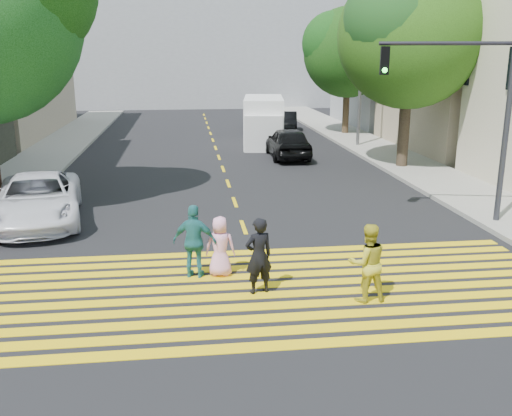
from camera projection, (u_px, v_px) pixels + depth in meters
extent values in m
plane|color=black|center=(275.00, 316.00, 11.24)|extent=(120.00, 120.00, 0.00)
cube|color=gray|center=(60.00, 147.00, 31.28)|extent=(3.00, 40.00, 0.15)
cube|color=gray|center=(405.00, 163.00, 26.60)|extent=(3.00, 60.00, 0.15)
cube|color=maroon|center=(2.00, 233.00, 16.14)|extent=(0.20, 8.00, 0.16)
cube|color=yellow|center=(285.00, 345.00, 10.08)|extent=(13.40, 0.35, 0.01)
cube|color=yellow|center=(280.00, 331.00, 10.61)|extent=(13.40, 0.35, 0.01)
cube|color=yellow|center=(276.00, 318.00, 11.14)|extent=(13.40, 0.35, 0.01)
cube|color=yellow|center=(271.00, 306.00, 11.67)|extent=(13.40, 0.35, 0.01)
cube|color=yellow|center=(268.00, 295.00, 12.19)|extent=(13.40, 0.35, 0.01)
cube|color=yellow|center=(264.00, 285.00, 12.72)|extent=(13.40, 0.35, 0.01)
cube|color=yellow|center=(261.00, 276.00, 13.25)|extent=(13.40, 0.35, 0.01)
cube|color=yellow|center=(258.00, 267.00, 13.77)|extent=(13.40, 0.35, 0.01)
cube|color=yellow|center=(255.00, 259.00, 14.30)|extent=(13.40, 0.35, 0.01)
cube|color=yellow|center=(252.00, 252.00, 14.83)|extent=(13.40, 0.35, 0.01)
cube|color=yellow|center=(244.00, 227.00, 16.98)|extent=(0.12, 1.40, 0.01)
cube|color=yellow|center=(235.00, 202.00, 19.86)|extent=(0.12, 1.40, 0.01)
cube|color=yellow|center=(228.00, 183.00, 22.73)|extent=(0.12, 1.40, 0.01)
cube|color=yellow|center=(223.00, 169.00, 25.60)|extent=(0.12, 1.40, 0.01)
cube|color=yellow|center=(219.00, 157.00, 28.48)|extent=(0.12, 1.40, 0.01)
cube|color=yellow|center=(216.00, 148.00, 31.35)|extent=(0.12, 1.40, 0.01)
cube|color=yellow|center=(213.00, 140.00, 34.23)|extent=(0.12, 1.40, 0.01)
cube|color=yellow|center=(210.00, 133.00, 37.10)|extent=(0.12, 1.40, 0.01)
cube|color=yellow|center=(208.00, 128.00, 39.97)|extent=(0.12, 1.40, 0.01)
cube|color=yellow|center=(207.00, 123.00, 42.85)|extent=(0.12, 1.40, 0.01)
cube|color=yellow|center=(205.00, 118.00, 45.72)|extent=(0.12, 1.40, 0.01)
cube|color=yellow|center=(204.00, 115.00, 48.59)|extent=(0.12, 1.40, 0.01)
cube|color=tan|center=(501.00, 54.00, 29.92)|extent=(10.00, 10.00, 10.00)
cube|color=gray|center=(418.00, 54.00, 40.46)|extent=(10.00, 10.00, 10.00)
cube|color=gray|center=(199.00, 44.00, 55.65)|extent=(30.00, 8.00, 12.00)
cylinder|color=black|center=(404.00, 132.00, 25.24)|extent=(0.64, 0.64, 3.28)
sphere|color=#1D3C0E|center=(410.00, 36.00, 24.17)|extent=(8.13, 8.13, 6.17)
sphere|color=#32651D|center=(427.00, 14.00, 24.81)|extent=(6.10, 6.10, 4.63)
sphere|color=#15501D|center=(396.00, 19.00, 23.29)|extent=(5.69, 5.69, 4.32)
cylinder|color=#30271B|center=(346.00, 112.00, 36.04)|extent=(0.43, 0.43, 2.89)
sphere|color=black|center=(348.00, 53.00, 35.09)|extent=(5.91, 5.91, 5.50)
sphere|color=#114D0D|center=(365.00, 39.00, 35.18)|extent=(4.43, 4.43, 4.13)
sphere|color=black|center=(333.00, 43.00, 34.72)|extent=(4.14, 4.14, 3.85)
imported|color=black|center=(259.00, 256.00, 12.11)|extent=(0.70, 0.56, 1.68)
imported|color=gold|center=(367.00, 263.00, 11.73)|extent=(0.84, 0.67, 1.67)
imported|color=#F6A4CE|center=(220.00, 246.00, 13.12)|extent=(0.75, 0.54, 1.42)
imported|color=#267277|center=(195.00, 242.00, 12.98)|extent=(1.08, 0.67, 1.72)
imported|color=white|center=(38.00, 199.00, 17.28)|extent=(3.24, 5.61, 1.47)
imported|color=black|center=(288.00, 143.00, 28.12)|extent=(1.85, 4.54, 1.54)
imported|color=gray|center=(262.00, 117.00, 39.87)|extent=(2.76, 5.23, 1.44)
imported|color=black|center=(286.00, 122.00, 37.91)|extent=(2.02, 4.08, 1.29)
cube|color=white|center=(263.00, 121.00, 32.32)|extent=(2.80, 5.54, 2.65)
cube|color=silver|center=(264.00, 133.00, 30.17)|extent=(2.17, 1.53, 1.91)
cylinder|color=black|center=(248.00, 143.00, 30.74)|extent=(0.36, 0.77, 0.74)
cylinder|color=black|center=(279.00, 143.00, 30.72)|extent=(0.36, 0.77, 0.74)
cylinder|color=black|center=(249.00, 133.00, 34.42)|extent=(0.36, 0.77, 0.74)
cylinder|color=black|center=(277.00, 133.00, 34.41)|extent=(0.36, 0.77, 0.74)
cylinder|color=#2E2F36|center=(506.00, 131.00, 16.52)|extent=(0.20, 0.20, 5.66)
cylinder|color=black|center=(447.00, 43.00, 16.04)|extent=(3.71, 0.91, 0.11)
cube|color=black|center=(385.00, 61.00, 16.31)|extent=(0.29, 0.29, 0.79)
sphere|color=#2BEA36|center=(385.00, 70.00, 16.25)|extent=(0.18, 0.18, 0.15)
cylinder|color=slate|center=(361.00, 60.00, 30.35)|extent=(0.18, 0.18, 9.39)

